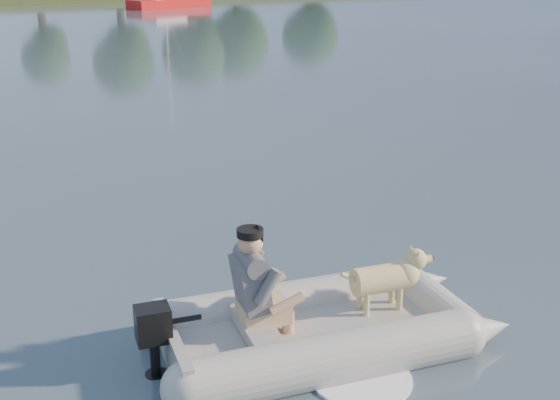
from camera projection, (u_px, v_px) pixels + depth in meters
water at (352, 346)px, 7.05m from camera, size 160.00×160.00×0.00m
dinghy at (323, 289)px, 6.91m from camera, size 5.37×4.30×1.40m
man at (253, 280)px, 6.67m from camera, size 0.85×0.77×1.09m
dog at (380, 284)px, 7.20m from camera, size 1.00×0.52×0.63m
outboard_motor at (154, 344)px, 6.47m from camera, size 0.47×0.37×0.80m
sailboat at (169, 2)px, 55.00m from camera, size 7.17×3.76×9.45m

